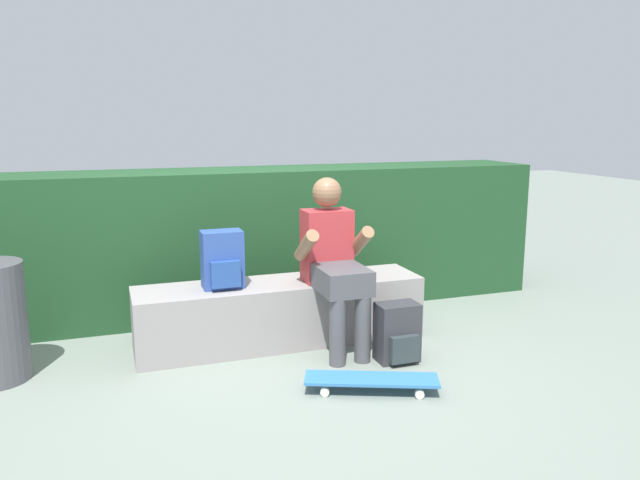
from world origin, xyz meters
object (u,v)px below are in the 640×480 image
object	(u,v)px
backpack_on_bench	(222,260)
backpack_on_ground	(398,333)
bench_main	(281,312)
person_skater	(334,258)
skateboard_near_person	(372,380)

from	to	relation	value
backpack_on_bench	backpack_on_ground	xyz separation A→B (m)	(1.06, -0.59, -0.46)
bench_main	backpack_on_bench	world-z (taller)	backpack_on_bench
person_skater	backpack_on_ground	bearing A→B (deg)	-50.18
bench_main	skateboard_near_person	bearing A→B (deg)	-73.92
backpack_on_bench	backpack_on_ground	size ratio (longest dim) A/B	1.00
backpack_on_ground	skateboard_near_person	bearing A→B (deg)	-133.13
person_skater	backpack_on_bench	world-z (taller)	person_skater
person_skater	backpack_on_ground	distance (m)	0.68
backpack_on_bench	backpack_on_ground	world-z (taller)	backpack_on_bench
bench_main	person_skater	world-z (taller)	person_skater
person_skater	backpack_on_ground	xyz separation A→B (m)	(0.32, -0.38, -0.46)
skateboard_near_person	backpack_on_ground	distance (m)	0.54
bench_main	backpack_on_bench	xyz separation A→B (m)	(-0.42, -0.01, 0.42)
bench_main	skateboard_near_person	xyz separation A→B (m)	(0.28, -0.99, -0.15)
skateboard_near_person	backpack_on_bench	xyz separation A→B (m)	(-0.70, 0.98, 0.57)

